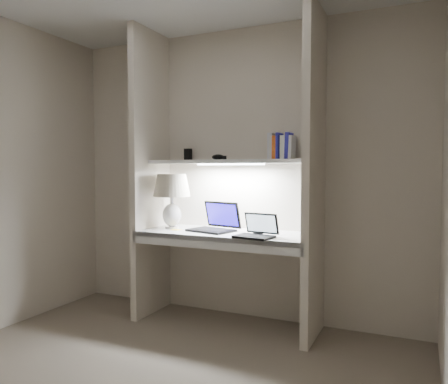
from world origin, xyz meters
The scene contains 17 objects.
back_wall centered at (0.00, 1.50, 1.25)m, with size 3.20×0.01×2.50m, color beige.
alcove_panel_left centered at (-0.73, 1.23, 1.25)m, with size 0.06×0.55×2.50m, color beige.
alcove_panel_right centered at (0.73, 1.23, 1.25)m, with size 0.06×0.55×2.50m, color beige.
desk centered at (0.00, 1.23, 0.75)m, with size 1.40×0.55×0.04m, color white.
desk_apron centered at (0.00, 0.96, 0.72)m, with size 1.46×0.03×0.10m, color silver.
shelf centered at (0.00, 1.32, 1.35)m, with size 1.40×0.36×0.03m, color silver.
strip_light centered at (0.00, 1.32, 1.33)m, with size 0.60×0.04×0.01m, color white.
table_lamp centered at (-0.51, 1.21, 1.09)m, with size 0.32×0.32×0.48m.
laptop_main centered at (-0.11, 1.25, 0.82)m, with size 0.42×0.39×0.24m.
laptop_netbook centered at (0.33, 1.07, 0.81)m, with size 0.32×0.29×0.18m.
speaker centered at (0.25, 1.36, 0.84)m, with size 0.09×0.07×0.13m, color silver.
mouse centered at (0.31, 1.17, 0.79)m, with size 0.09×0.05×0.03m, color black.
cable_coil centered at (0.23, 1.14, 0.78)m, with size 0.09×0.09×0.01m, color black.
sticky_note centered at (-0.43, 1.16, 0.77)m, with size 0.08×0.08×0.00m, color yellow.
book_row centered at (0.43, 1.39, 1.47)m, with size 0.20×0.14×0.21m.
shelf_box centered at (-0.46, 1.42, 1.42)m, with size 0.06×0.04×0.11m, color black.
shelf_gadget centered at (-0.12, 1.34, 1.39)m, with size 0.11×0.08×0.05m, color black.
Camera 1 is at (1.47, -2.03, 1.29)m, focal length 35.00 mm.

